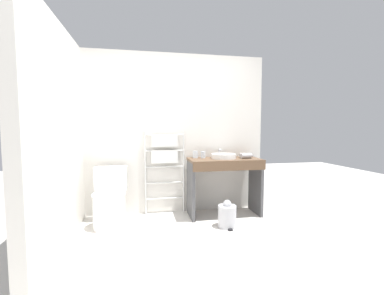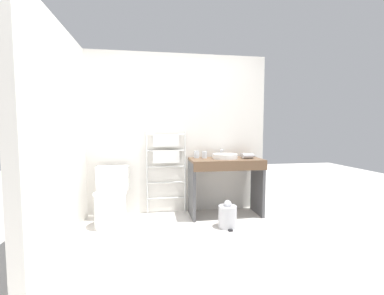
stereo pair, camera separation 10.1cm
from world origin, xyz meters
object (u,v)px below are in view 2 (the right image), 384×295
(toilet, at_px, (111,201))
(towel_radiator, at_px, (166,156))
(cup_near_wall, at_px, (197,154))
(cup_near_edge, at_px, (204,155))
(sink_basin, at_px, (225,156))
(hair_dryer, at_px, (248,156))
(trash_bin, at_px, (228,216))

(toilet, height_order, towel_radiator, towel_radiator)
(towel_radiator, bearing_deg, cup_near_wall, -10.74)
(cup_near_wall, bearing_deg, cup_near_edge, -18.57)
(sink_basin, bearing_deg, cup_near_wall, 162.35)
(toilet, distance_m, hair_dryer, 1.99)
(hair_dryer, bearing_deg, trash_bin, -135.08)
(cup_near_edge, distance_m, hair_dryer, 0.63)
(sink_basin, relative_size, cup_near_wall, 3.48)
(cup_near_wall, relative_size, hair_dryer, 0.53)
(sink_basin, xyz_separation_m, cup_near_edge, (-0.28, 0.09, 0.01))
(toilet, height_order, cup_near_wall, cup_near_wall)
(toilet, bearing_deg, cup_near_wall, 12.10)
(cup_near_wall, height_order, hair_dryer, cup_near_wall)
(towel_radiator, relative_size, trash_bin, 3.46)
(hair_dryer, xyz_separation_m, trash_bin, (-0.43, -0.43, -0.72))
(toilet, relative_size, hair_dryer, 3.83)
(toilet, height_order, cup_near_edge, cup_near_edge)
(towel_radiator, relative_size, hair_dryer, 6.20)
(towel_radiator, relative_size, cup_near_wall, 11.71)
(toilet, xyz_separation_m, towel_radiator, (0.75, 0.34, 0.55))
(sink_basin, bearing_deg, toilet, -175.30)
(trash_bin, bearing_deg, cup_near_edge, 108.35)
(toilet, distance_m, sink_basin, 1.67)
(toilet, xyz_separation_m, hair_dryer, (1.91, 0.09, 0.55))
(cup_near_wall, relative_size, trash_bin, 0.30)
(trash_bin, bearing_deg, cup_near_wall, 116.32)
(cup_near_wall, bearing_deg, towel_radiator, 169.26)
(toilet, height_order, hair_dryer, hair_dryer)
(cup_near_edge, relative_size, trash_bin, 0.29)
(cup_near_wall, relative_size, cup_near_edge, 1.04)
(cup_near_wall, distance_m, trash_bin, 0.98)
(cup_near_edge, relative_size, hair_dryer, 0.51)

